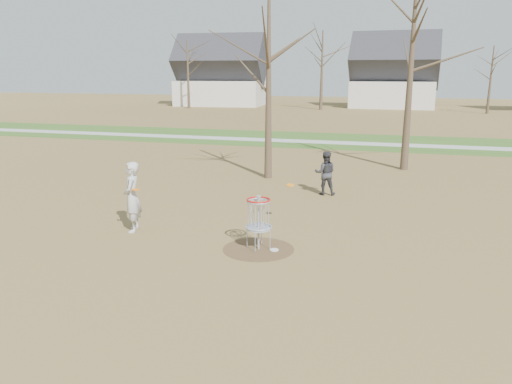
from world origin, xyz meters
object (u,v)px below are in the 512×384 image
player_throwing (325,173)px  disc_grounded (274,250)px  player_standing (132,197)px  disc_golf_basket (259,214)px

player_throwing → disc_grounded: (-0.33, -6.21, -0.77)m
disc_grounded → player_throwing: bearing=87.0°
disc_grounded → player_standing: bearing=174.0°
player_throwing → player_standing: bearing=42.1°
player_throwing → disc_grounded: bearing=77.0°
player_standing → player_throwing: bearing=122.4°
player_throwing → disc_golf_basket: bearing=73.3°
player_standing → disc_golf_basket: size_ratio=1.45×
disc_golf_basket → disc_grounded: bearing=1.1°
player_throwing → disc_grounded: player_throwing is taller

